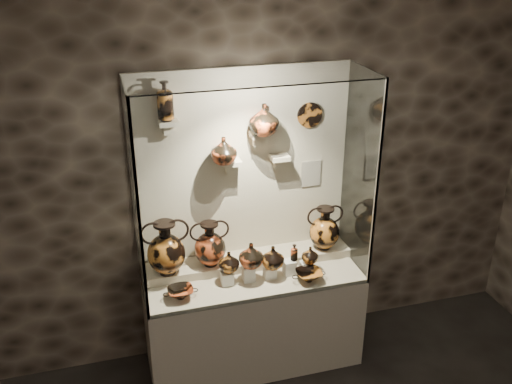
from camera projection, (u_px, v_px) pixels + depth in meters
wall_back at (242, 169)px, 4.40m from camera, size 5.00×0.02×3.20m
plinth at (253, 320)px, 4.63m from camera, size 1.70×0.60×0.80m
front_tier at (253, 277)px, 4.45m from camera, size 1.68×0.58×0.03m
rear_tier at (247, 262)px, 4.59m from camera, size 1.70×0.25×0.10m
back_panel at (242, 170)px, 4.40m from camera, size 1.70×0.03×1.60m
glass_front at (265, 203)px, 3.87m from camera, size 1.70×0.01×1.60m
glass_left at (134, 199)px, 3.91m from camera, size 0.01×0.60×1.60m
glass_right at (360, 173)px, 4.33m from camera, size 0.01×0.60×1.60m
glass_top at (253, 76)px, 3.79m from camera, size 1.70×0.60×0.01m
frame_post_left at (139, 218)px, 3.66m from camera, size 0.02×0.02×1.60m
frame_post_right at (377, 188)px, 4.08m from camera, size 0.02×0.02×1.60m
pedestal_a at (227, 278)px, 4.33m from camera, size 0.09×0.09×0.10m
pedestal_b at (249, 273)px, 4.36m from camera, size 0.09×0.09×0.13m
pedestal_c at (270, 272)px, 4.41m from camera, size 0.09×0.09×0.09m
pedestal_d at (289, 267)px, 4.45m from camera, size 0.09×0.09×0.12m
pedestal_e at (306, 267)px, 4.49m from camera, size 0.09×0.09×0.08m
bracket_ul at (168, 123)px, 4.01m from camera, size 0.14×0.12×0.04m
bracket_ca at (231, 162)px, 4.27m from camera, size 0.14×0.12×0.04m
bracket_cb at (257, 135)px, 4.23m from camera, size 0.10×0.12×0.04m
bracket_cc at (280, 157)px, 4.36m from camera, size 0.14×0.12×0.04m
amphora_left at (166, 248)px, 4.27m from camera, size 0.43×0.43×0.43m
amphora_mid at (210, 244)px, 4.39m from camera, size 0.34×0.34×0.37m
amphora_right at (324, 228)px, 4.62m from camera, size 0.39×0.39×0.37m
jug_a at (229, 262)px, 4.29m from camera, size 0.20×0.20×0.16m
jug_b at (251, 255)px, 4.29m from camera, size 0.21×0.21×0.20m
jug_c at (273, 257)px, 4.35m from camera, size 0.23×0.23×0.18m
jug_e at (310, 255)px, 4.44m from camera, size 0.16×0.16×0.14m
lekythos_small at (294, 251)px, 4.39m from camera, size 0.07×0.07×0.15m
kylix_left at (180, 292)px, 4.16m from camera, size 0.30×0.27×0.10m
kylix_right at (309, 275)px, 4.36m from camera, size 0.29×0.26×0.10m
lekythos_tall at (165, 99)px, 3.92m from camera, size 0.16×0.16×0.31m
ovoid_vase_a at (224, 150)px, 4.16m from camera, size 0.25×0.25×0.20m
ovoid_vase_b at (264, 119)px, 4.13m from camera, size 0.29×0.29×0.23m
wall_plate at (310, 115)px, 4.34m from camera, size 0.20×0.02×0.20m
info_placard at (311, 173)px, 4.56m from camera, size 0.16×0.01×0.22m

